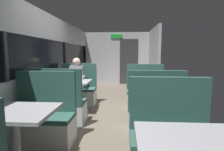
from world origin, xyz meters
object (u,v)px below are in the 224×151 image
at_px(bench_front_aisle_facing_entry, 171,145).
at_px(bench_rear_aisle_facing_end, 154,113).
at_px(dining_table_mid_window, 70,85).
at_px(bench_rear_aisle_facing_entry, 145,95).
at_px(bench_mid_window_facing_entry, 78,92).
at_px(bench_near_window_facing_entry, 43,122).
at_px(seated_passenger, 77,85).
at_px(dining_table_rear_aisle, 149,88).
at_px(coffee_cup_secondary, 77,79).
at_px(dining_table_near_window, 15,119).
at_px(coffee_cup_primary, 148,81).
at_px(bench_mid_window_facing_end, 60,107).

height_order(bench_front_aisle_facing_entry, bench_rear_aisle_facing_end, same).
distance_m(dining_table_mid_window, bench_rear_aisle_facing_entry, 1.88).
bearing_deg(dining_table_mid_window, bench_mid_window_facing_entry, 90.00).
distance_m(bench_near_window_facing_entry, bench_rear_aisle_facing_end, 1.88).
bearing_deg(bench_rear_aisle_facing_entry, seated_passenger, 175.92).
distance_m(bench_mid_window_facing_entry, dining_table_rear_aisle, 2.03).
xyz_separation_m(bench_mid_window_facing_entry, coffee_cup_secondary, (0.14, -0.64, 0.46)).
relative_size(bench_rear_aisle_facing_end, coffee_cup_secondary, 12.22).
xyz_separation_m(dining_table_near_window, bench_mid_window_facing_entry, (0.00, 2.87, -0.31)).
xyz_separation_m(bench_mid_window_facing_entry, bench_rear_aisle_facing_end, (1.79, -1.60, 0.00)).
height_order(dining_table_near_window, dining_table_rear_aisle, same).
xyz_separation_m(seated_passenger, coffee_cup_primary, (1.76, -0.75, 0.25)).
height_order(dining_table_near_window, coffee_cup_secondary, coffee_cup_secondary).
xyz_separation_m(dining_table_rear_aisle, bench_rear_aisle_facing_entry, (0.00, 0.70, -0.31)).
relative_size(dining_table_near_window, seated_passenger, 0.71).
xyz_separation_m(bench_rear_aisle_facing_end, bench_rear_aisle_facing_entry, (0.00, 1.40, 0.00)).
bearing_deg(dining_table_rear_aisle, coffee_cup_primary, 110.66).
relative_size(dining_table_rear_aisle, coffee_cup_secondary, 10.00).
relative_size(bench_rear_aisle_facing_entry, coffee_cup_secondary, 12.22).
xyz_separation_m(bench_near_window_facing_entry, dining_table_rear_aisle, (1.79, 1.27, 0.31)).
relative_size(dining_table_near_window, dining_table_rear_aisle, 1.00).
bearing_deg(bench_rear_aisle_facing_end, dining_table_near_window, -144.72).
relative_size(bench_near_window_facing_entry, seated_passenger, 0.87).
height_order(bench_near_window_facing_entry, dining_table_mid_window, bench_near_window_facing_entry).
xyz_separation_m(dining_table_near_window, bench_mid_window_facing_end, (0.00, 1.47, -0.31)).
distance_m(dining_table_near_window, coffee_cup_primary, 2.70).
xyz_separation_m(dining_table_rear_aisle, coffee_cup_primary, (-0.03, 0.07, 0.15)).
bearing_deg(bench_rear_aisle_facing_end, coffee_cup_primary, 92.08).
distance_m(bench_rear_aisle_facing_end, coffee_cup_primary, 0.90).
relative_size(bench_rear_aisle_facing_entry, seated_passenger, 0.87).
relative_size(bench_near_window_facing_entry, dining_table_rear_aisle, 1.22).
height_order(dining_table_rear_aisle, bench_rear_aisle_facing_entry, bench_rear_aisle_facing_entry).
relative_size(bench_near_window_facing_entry, bench_mid_window_facing_entry, 1.00).
distance_m(dining_table_mid_window, bench_mid_window_facing_entry, 0.77).
relative_size(bench_near_window_facing_entry, bench_front_aisle_facing_entry, 1.00).
distance_m(bench_near_window_facing_entry, coffee_cup_primary, 2.26).
relative_size(dining_table_mid_window, dining_table_rear_aisle, 1.00).
relative_size(bench_near_window_facing_entry, coffee_cup_secondary, 12.22).
xyz_separation_m(bench_mid_window_facing_end, bench_front_aisle_facing_entry, (1.79, -1.37, 0.00)).
relative_size(dining_table_near_window, bench_rear_aisle_facing_end, 0.82).
bearing_deg(bench_rear_aisle_facing_entry, bench_rear_aisle_facing_end, -90.00).
relative_size(bench_near_window_facing_entry, coffee_cup_primary, 12.22).
relative_size(bench_mid_window_facing_end, bench_mid_window_facing_entry, 1.00).
bearing_deg(bench_rear_aisle_facing_end, coffee_cup_secondary, 149.80).
relative_size(bench_mid_window_facing_entry, bench_rear_aisle_facing_entry, 1.00).
relative_size(bench_near_window_facing_entry, bench_rear_aisle_facing_end, 1.00).
bearing_deg(coffee_cup_primary, bench_mid_window_facing_entry, 154.91).
xyz_separation_m(dining_table_near_window, dining_table_rear_aisle, (1.79, 1.97, 0.00)).
distance_m(bench_front_aisle_facing_entry, dining_table_rear_aisle, 1.89).
xyz_separation_m(dining_table_mid_window, seated_passenger, (0.00, 0.63, -0.10)).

